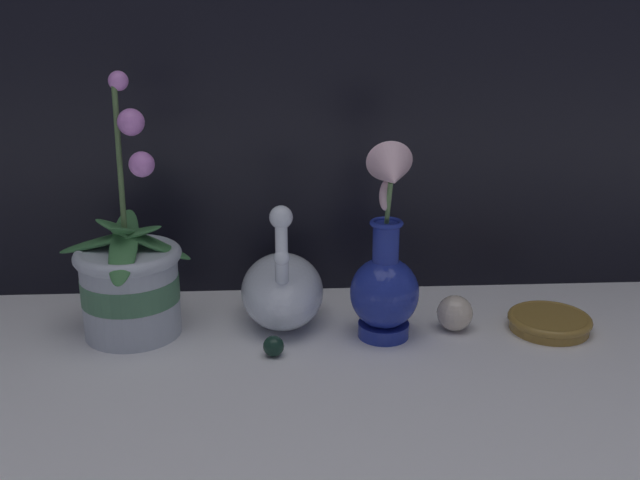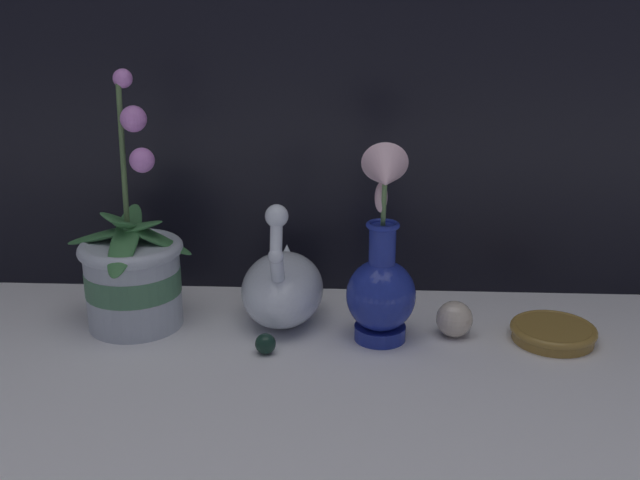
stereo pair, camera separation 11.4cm
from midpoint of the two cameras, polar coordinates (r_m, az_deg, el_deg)
ground_plane at (r=1.07m, az=4.05°, el=-9.31°), size 2.80×2.80×0.00m
orchid_potted_plant at (r=1.16m, az=-11.38°, el=-2.47°), size 0.20×0.20×0.39m
swan_figurine at (r=1.17m, az=-0.09°, el=-3.52°), size 0.13×0.21×0.21m
blue_vase at (r=1.09m, az=7.69°, el=-2.89°), size 0.10×0.12×0.30m
glass_sphere at (r=1.16m, az=13.01°, el=-5.94°), size 0.05×0.05×0.05m
amber_dish at (r=1.19m, az=20.01°, el=-6.65°), size 0.13×0.13×0.02m
glass_bauble at (r=1.08m, az=-1.15°, el=-7.98°), size 0.03×0.03×0.03m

